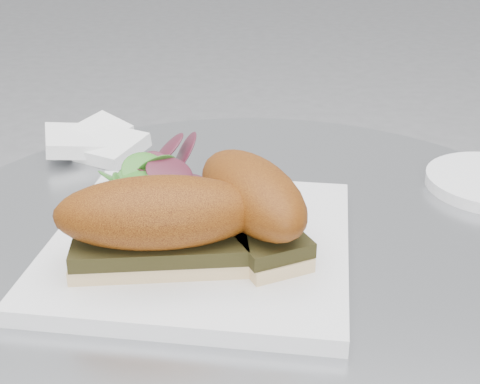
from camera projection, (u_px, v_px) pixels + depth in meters
name	position (u px, v px, depth m)	size (l,w,h in m)	color
plate	(200.00, 244.00, 0.63)	(0.28, 0.28, 0.02)	white
sandwich_left	(159.00, 221.00, 0.57)	(0.18, 0.09, 0.08)	#D4B784
sandwich_right	(252.00, 202.00, 0.60)	(0.13, 0.18, 0.08)	#D4B784
salad	(153.00, 177.00, 0.70)	(0.13, 0.13, 0.05)	#3B872C
napkin	(97.00, 148.00, 0.85)	(0.12, 0.12, 0.02)	white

